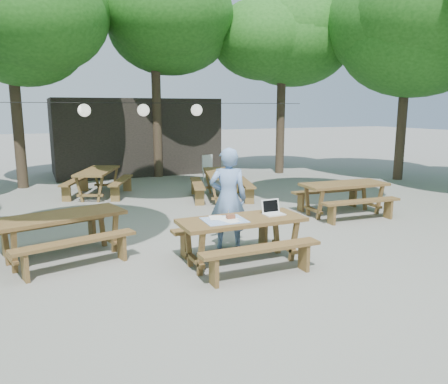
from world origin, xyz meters
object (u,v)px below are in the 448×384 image
at_px(woman, 228,198).
at_px(plastic_chair, 211,174).
at_px(picnic_table_nw, 62,236).
at_px(main_picnic_table, 242,240).

relative_size(woman, plastic_chair, 2.00).
distance_m(picnic_table_nw, woman, 2.85).
distance_m(picnic_table_nw, plastic_chair, 7.95).
height_order(picnic_table_nw, woman, woman).
xyz_separation_m(picnic_table_nw, woman, (2.75, -0.58, 0.51)).
bearing_deg(plastic_chair, woman, -129.11).
distance_m(main_picnic_table, picnic_table_nw, 2.97).
height_order(main_picnic_table, picnic_table_nw, same).
bearing_deg(picnic_table_nw, main_picnic_table, -42.54).
xyz_separation_m(main_picnic_table, woman, (0.14, 0.83, 0.51)).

